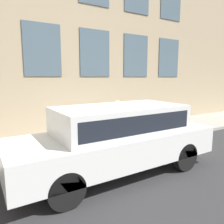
{
  "coord_description": "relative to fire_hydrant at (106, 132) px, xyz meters",
  "views": [
    {
      "loc": [
        -5.73,
        3.33,
        2.4
      ],
      "look_at": [
        0.77,
        -0.73,
        1.19
      ],
      "focal_mm": 35.0,
      "sensor_mm": 36.0,
      "label": 1
    }
  ],
  "objects": [
    {
      "name": "person",
      "position": [
        0.23,
        -0.64,
        0.48
      ],
      "size": [
        0.35,
        0.23,
        1.44
      ],
      "rotation": [
        0.0,
        0.0,
        -1.89
      ],
      "color": "#726651",
      "rests_on": "sidewalk"
    },
    {
      "name": "ground_plane",
      "position": [
        -0.65,
        0.42,
        -0.52
      ],
      "size": [
        80.0,
        80.0,
        0.0
      ],
      "primitive_type": "plane",
      "color": "#2D2D30"
    },
    {
      "name": "sidewalk",
      "position": [
        0.71,
        0.42,
        -0.46
      ],
      "size": [
        2.72,
        60.0,
        0.13
      ],
      "color": "#9E9B93",
      "rests_on": "ground_plane"
    },
    {
      "name": "fire_hydrant",
      "position": [
        0.0,
        0.0,
        0.0
      ],
      "size": [
        0.36,
        0.46,
        0.77
      ],
      "color": "gray",
      "rests_on": "sidewalk"
    },
    {
      "name": "parked_truck_white_near",
      "position": [
        -1.97,
        0.81,
        0.47
      ],
      "size": [
        1.85,
        5.21,
        1.71
      ],
      "color": "black",
      "rests_on": "ground_plane"
    },
    {
      "name": "building_facade",
      "position": [
        2.21,
        0.42,
        4.28
      ],
      "size": [
        0.33,
        40.0,
        9.61
      ],
      "color": "tan",
      "rests_on": "ground_plane"
    }
  ]
}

